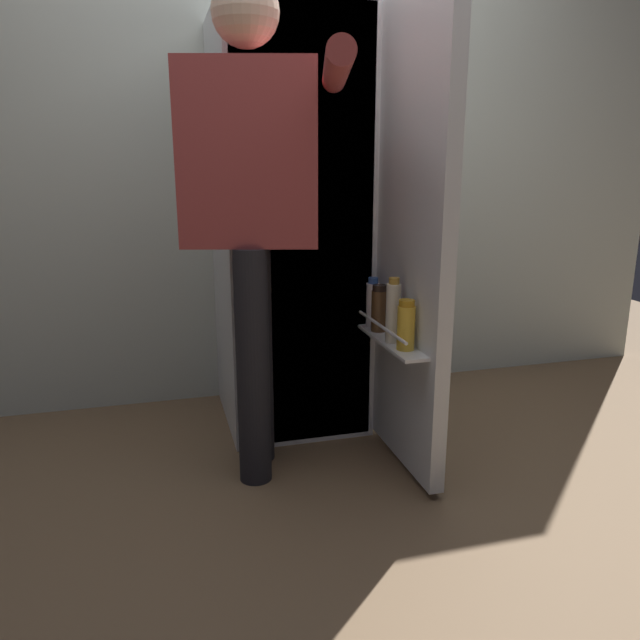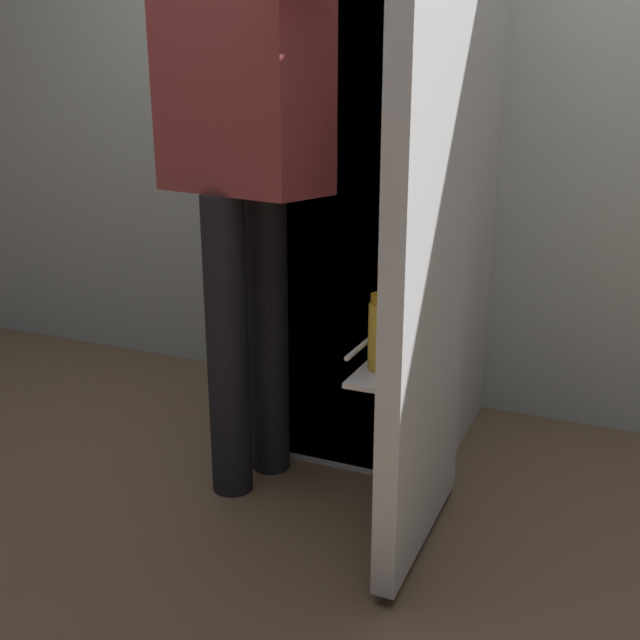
% 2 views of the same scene
% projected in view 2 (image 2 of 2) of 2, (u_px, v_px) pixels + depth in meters
% --- Properties ---
extents(ground_plane, '(6.90, 6.90, 0.00)m').
position_uv_depth(ground_plane, '(310.00, 508.00, 2.07)').
color(ground_plane, brown).
extents(kitchen_wall, '(4.40, 0.10, 2.58)m').
position_uv_depth(kitchen_wall, '(423.00, 46.00, 2.52)').
color(kitchen_wall, beige).
rests_on(kitchen_wall, ground_plane).
extents(refrigerator, '(0.65, 1.22, 1.75)m').
position_uv_depth(refrigerator, '(386.00, 179.00, 2.26)').
color(refrigerator, silver).
rests_on(refrigerator, ground_plane).
extents(person, '(0.59, 0.86, 1.74)m').
position_uv_depth(person, '(245.00, 120.00, 1.92)').
color(person, black).
rests_on(person, ground_plane).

